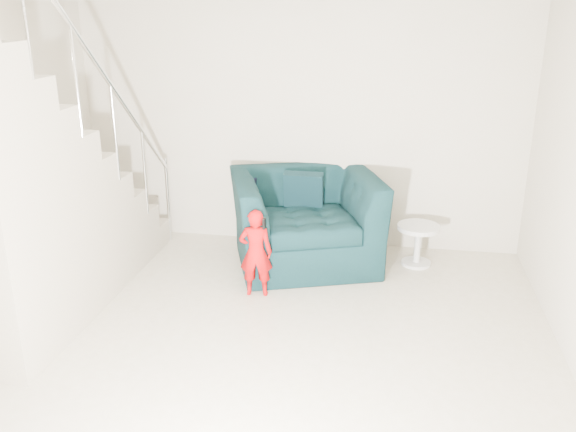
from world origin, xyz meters
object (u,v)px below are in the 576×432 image
(toddler, at_px, (256,253))
(staircase, at_px, (29,216))
(side_table, at_px, (418,238))
(armchair, at_px, (305,219))

(toddler, relative_size, staircase, 0.24)
(side_table, bearing_deg, staircase, -153.07)
(toddler, height_order, side_table, toddler)
(toddler, xyz_separation_m, side_table, (1.55, 0.99, -0.13))
(armchair, bearing_deg, toddler, -131.41)
(armchair, relative_size, staircase, 0.41)
(armchair, relative_size, toddler, 1.73)
(side_table, distance_m, staircase, 3.84)
(armchair, distance_m, toddler, 0.93)
(armchair, relative_size, side_table, 3.33)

